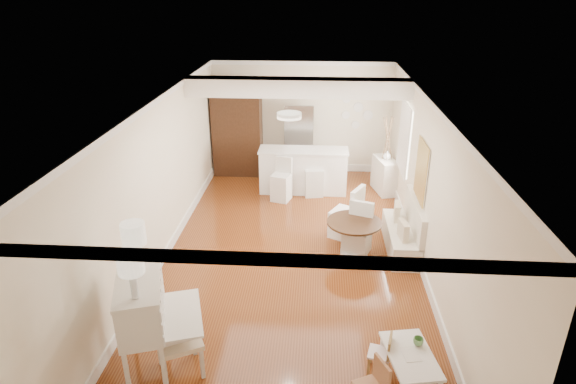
# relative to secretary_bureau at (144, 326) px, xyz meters

# --- Properties ---
(room) EXTENTS (9.00, 9.04, 2.82)m
(room) POSITION_rel_secretary_bureau_xyz_m (1.69, 3.06, 1.32)
(room) COLOR brown
(room) RESTS_ON ground
(secretary_bureau) EXTENTS (1.29, 1.31, 1.31)m
(secretary_bureau) POSITION_rel_secretary_bureau_xyz_m (0.00, 0.00, 0.00)
(secretary_bureau) COLOR white
(secretary_bureau) RESTS_ON ground
(gustavian_armchair) EXTENTS (0.77, 0.77, 1.00)m
(gustavian_armchair) POSITION_rel_secretary_bureau_xyz_m (0.43, -0.02, -0.15)
(gustavian_armchair) COLOR silver
(gustavian_armchair) RESTS_ON ground
(kids_table) EXTENTS (0.68, 0.96, 0.44)m
(kids_table) POSITION_rel_secretary_bureau_xyz_m (3.26, -0.04, -0.44)
(kids_table) COLOR silver
(kids_table) RESTS_ON ground
(kids_chair_b) EXTENTS (0.33, 0.33, 0.56)m
(kids_chair_b) POSITION_rel_secretary_bureau_xyz_m (2.92, 0.15, -0.38)
(kids_chair_b) COLOR #997845
(kids_chair_b) RESTS_ON ground
(banquette) EXTENTS (0.52, 1.60, 0.98)m
(banquette) POSITION_rel_secretary_bureau_xyz_m (3.64, 3.24, -0.17)
(banquette) COLOR silver
(banquette) RESTS_ON ground
(dining_table) EXTENTS (1.22, 1.22, 0.66)m
(dining_table) POSITION_rel_secretary_bureau_xyz_m (2.76, 3.00, -0.33)
(dining_table) COLOR #422715
(dining_table) RESTS_ON ground
(slip_chair_near) EXTENTS (0.58, 0.59, 0.94)m
(slip_chair_near) POSITION_rel_secretary_bureau_xyz_m (2.82, 3.07, -0.19)
(slip_chair_near) COLOR silver
(slip_chair_near) RESTS_ON ground
(slip_chair_far) EXTENTS (0.69, 0.68, 1.05)m
(slip_chair_far) POSITION_rel_secretary_bureau_xyz_m (2.65, 3.69, -0.13)
(slip_chair_far) COLOR white
(slip_chair_far) RESTS_ON ground
(breakfast_counter) EXTENTS (2.05, 0.65, 1.03)m
(breakfast_counter) POSITION_rel_secretary_bureau_xyz_m (1.75, 5.84, -0.14)
(breakfast_counter) COLOR white
(breakfast_counter) RESTS_ON ground
(bar_stool_left) EXTENTS (0.49, 0.49, 0.98)m
(bar_stool_left) POSITION_rel_secretary_bureau_xyz_m (1.27, 5.30, -0.17)
(bar_stool_left) COLOR white
(bar_stool_left) RESTS_ON ground
(bar_stool_right) EXTENTS (0.48, 0.48, 1.03)m
(bar_stool_right) POSITION_rel_secretary_bureau_xyz_m (1.99, 5.63, -0.14)
(bar_stool_right) COLOR silver
(bar_stool_right) RESTS_ON ground
(pantry_cabinet) EXTENTS (1.20, 0.60, 2.30)m
(pantry_cabinet) POSITION_rel_secretary_bureau_xyz_m (0.05, 6.92, 0.49)
(pantry_cabinet) COLOR #381E11
(pantry_cabinet) RESTS_ON ground
(fridge) EXTENTS (0.75, 0.65, 1.80)m
(fridge) POSITION_rel_secretary_bureau_xyz_m (1.95, 6.89, 0.24)
(fridge) COLOR silver
(fridge) RESTS_ON ground
(sideboard) EXTENTS (0.56, 0.90, 0.80)m
(sideboard) POSITION_rel_secretary_bureau_xyz_m (3.65, 5.95, -0.26)
(sideboard) COLOR silver
(sideboard) RESTS_ON ground
(pencil_cup) EXTENTS (0.16, 0.16, 0.10)m
(pencil_cup) POSITION_rel_secretary_bureau_xyz_m (3.37, 0.14, -0.17)
(pencil_cup) COLOR #639D5B
(pencil_cup) RESTS_ON kids_table
(branch_vase) EXTENTS (0.19, 0.19, 0.19)m
(branch_vase) POSITION_rel_secretary_bureau_xyz_m (3.67, 5.96, 0.24)
(branch_vase) COLOR white
(branch_vase) RESTS_ON sideboard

